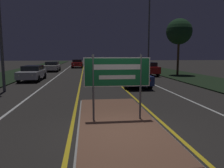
{
  "coord_description": "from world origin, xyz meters",
  "views": [
    {
      "loc": [
        -1.04,
        -6.3,
        2.33
      ],
      "look_at": [
        0.0,
        2.49,
        1.13
      ],
      "focal_mm": 35.0,
      "sensor_mm": 36.0,
      "label": 1
    }
  ],
  "objects": [
    {
      "name": "car_receding_0",
      "position": [
        2.44,
        9.38,
        0.73
      ],
      "size": [
        1.87,
        4.74,
        1.37
      ],
      "color": "navy",
      "rests_on": "ground_plane"
    },
    {
      "name": "roadside_palm_right",
      "position": [
        9.05,
        16.87,
        4.77
      ],
      "size": [
        2.77,
        2.77,
        6.11
      ],
      "color": "#4C3823",
      "rests_on": "verge_right"
    },
    {
      "name": "highway_sign",
      "position": [
        0.0,
        0.98,
        1.66
      ],
      "size": [
        2.26,
        0.07,
        2.24
      ],
      "color": "#56565B",
      "rests_on": "median_island"
    },
    {
      "name": "car_approaching_2",
      "position": [
        -2.58,
        33.09,
        0.78
      ],
      "size": [
        1.95,
        4.72,
        1.46
      ],
      "color": "maroon",
      "rests_on": "ground_plane"
    },
    {
      "name": "car_approaching_0",
      "position": [
        -5.86,
        14.05,
        0.71
      ],
      "size": [
        1.85,
        4.61,
        1.33
      ],
      "color": "#B7B7BC",
      "rests_on": "ground_plane"
    },
    {
      "name": "ground_plane",
      "position": [
        0.0,
        0.0,
        0.0
      ],
      "size": [
        160.0,
        160.0,
        0.0
      ],
      "primitive_type": "plane",
      "color": "#282623"
    },
    {
      "name": "lane_line_white_right",
      "position": [
        4.2,
        25.0,
        0.0
      ],
      "size": [
        0.12,
        70.0,
        0.01
      ],
      "color": "silver",
      "rests_on": "ground_plane"
    },
    {
      "name": "centre_line_yellow_right",
      "position": [
        1.53,
        25.0,
        0.0
      ],
      "size": [
        0.12,
        70.0,
        0.01
      ],
      "color": "gold",
      "rests_on": "ground_plane"
    },
    {
      "name": "edge_line_white_left",
      "position": [
        -7.2,
        25.0,
        0.0
      ],
      "size": [
        0.1,
        70.0,
        0.01
      ],
      "color": "silver",
      "rests_on": "ground_plane"
    },
    {
      "name": "streetlight_right_near",
      "position": [
        6.38,
        19.29,
        5.57
      ],
      "size": [
        0.45,
        0.45,
        9.32
      ],
      "color": "#56565B",
      "rests_on": "ground_plane"
    },
    {
      "name": "car_approaching_1",
      "position": [
        -5.72,
        24.76,
        0.71
      ],
      "size": [
        1.96,
        4.32,
        1.33
      ],
      "color": "silver",
      "rests_on": "ground_plane"
    },
    {
      "name": "verge_right",
      "position": [
        9.5,
        20.0,
        0.04
      ],
      "size": [
        5.0,
        100.0,
        0.08
      ],
      "color": "black",
      "rests_on": "ground_plane"
    },
    {
      "name": "median_island",
      "position": [
        0.0,
        0.99,
        0.04
      ],
      "size": [
        2.68,
        7.02,
        0.1
      ],
      "color": "#999993",
      "rests_on": "ground_plane"
    },
    {
      "name": "lane_line_white_left",
      "position": [
        -4.2,
        25.0,
        0.0
      ],
      "size": [
        0.12,
        70.0,
        0.01
      ],
      "color": "silver",
      "rests_on": "ground_plane"
    },
    {
      "name": "car_receding_1",
      "position": [
        5.72,
        17.59,
        0.8
      ],
      "size": [
        1.95,
        4.65,
        1.49
      ],
      "color": "maroon",
      "rests_on": "ground_plane"
    },
    {
      "name": "verge_left",
      "position": [
        -9.5,
        20.0,
        0.04
      ],
      "size": [
        5.0,
        100.0,
        0.08
      ],
      "color": "black",
      "rests_on": "ground_plane"
    },
    {
      "name": "centre_line_yellow_left",
      "position": [
        -1.53,
        25.0,
        0.0
      ],
      "size": [
        0.12,
        70.0,
        0.01
      ],
      "color": "gold",
      "rests_on": "ground_plane"
    },
    {
      "name": "edge_line_white_right",
      "position": [
        7.2,
        25.0,
        0.0
      ],
      "size": [
        0.1,
        70.0,
        0.01
      ],
      "color": "silver",
      "rests_on": "ground_plane"
    }
  ]
}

